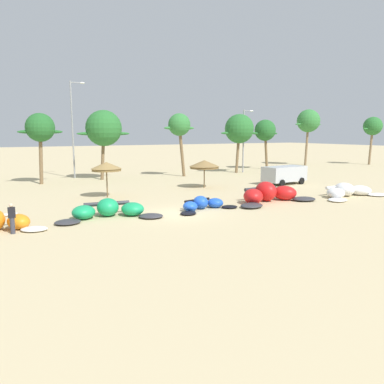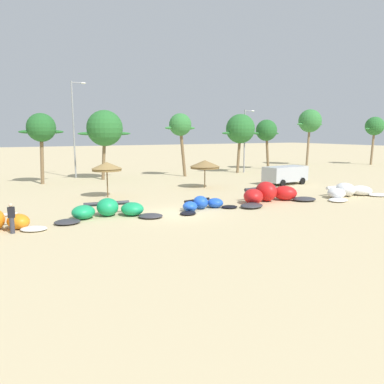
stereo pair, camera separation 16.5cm
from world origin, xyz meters
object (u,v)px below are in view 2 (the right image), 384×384
at_px(kite_left_of_center, 203,204).
at_px(palm_right, 310,121).
at_px(kite_right_of_center, 349,192).
at_px(lamppost_west_center, 74,126).
at_px(beach_umbrella_middle, 205,164).
at_px(kite_center, 269,194).
at_px(person_near_kites, 12,218).
at_px(beach_umbrella_near_van, 107,166).
at_px(palm_left, 41,128).
at_px(lamppost_east_center, 245,137).
at_px(parked_van, 284,174).
at_px(palm_rightmost, 375,127).
at_px(palm_right_of_gap, 266,131).
at_px(palm_left_of_gap, 105,129).
at_px(palm_center_left, 180,126).
at_px(palm_center_right, 240,129).
at_px(kite_left, 108,210).

xyz_separation_m(kite_left_of_center, palm_right, (32.73, 23.11, 6.66)).
distance_m(kite_right_of_center, lamppost_west_center, 30.02).
bearing_deg(kite_right_of_center, beach_umbrella_middle, 128.04).
height_order(kite_center, kite_right_of_center, kite_center).
bearing_deg(person_near_kites, kite_left_of_center, 3.71).
relative_size(kite_right_of_center, palm_right, 0.80).
relative_size(beach_umbrella_near_van, palm_left, 0.40).
bearing_deg(lamppost_east_center, kite_center, -120.85).
bearing_deg(palm_right, palm_left, -174.50).
xyz_separation_m(parked_van, lamppost_west_center, (-17.63, 15.66, 4.94)).
bearing_deg(kite_left_of_center, person_near_kites, -176.29).
xyz_separation_m(kite_right_of_center, parked_van, (0.46, 8.32, 0.66)).
relative_size(kite_left_of_center, kite_center, 0.67).
bearing_deg(kite_left_of_center, parked_van, 27.86).
distance_m(kite_center, palm_left, 24.13).
bearing_deg(palm_rightmost, kite_left_of_center, -156.13).
height_order(beach_umbrella_middle, lamppost_east_center, lamppost_east_center).
relative_size(beach_umbrella_middle, palm_right_of_gap, 0.41).
xyz_separation_m(kite_left_of_center, lamppost_west_center, (-3.95, 22.89, 5.68)).
height_order(palm_left_of_gap, palm_right, palm_right).
xyz_separation_m(parked_van, palm_rightmost, (29.21, 11.75, 5.09)).
relative_size(person_near_kites, palm_center_left, 0.22).
bearing_deg(palm_left, palm_center_right, -0.82).
distance_m(kite_left_of_center, palm_left_of_gap, 20.63).
distance_m(beach_umbrella_near_van, palm_left_of_gap, 12.72).
height_order(kite_left, kite_center, kite_center).
bearing_deg(palm_rightmost, parked_van, -158.09).
xyz_separation_m(beach_umbrella_near_van, palm_right, (37.17, 15.14, 4.48)).
bearing_deg(palm_right_of_gap, parked_van, -122.05).
distance_m(kite_left, palm_center_left, 23.20).
xyz_separation_m(kite_left_of_center, beach_umbrella_middle, (5.32, 9.00, 1.90)).
xyz_separation_m(kite_left_of_center, parked_van, (13.67, 7.23, 0.74)).
height_order(kite_right_of_center, parked_van, parked_van).
bearing_deg(beach_umbrella_middle, beach_umbrella_near_van, -173.98).
height_order(kite_center, palm_rightmost, palm_rightmost).
xyz_separation_m(person_near_kites, lamppost_west_center, (8.01, 23.66, 5.21)).
xyz_separation_m(beach_umbrella_middle, palm_right, (27.41, 14.11, 4.76)).
bearing_deg(palm_center_left, palm_left, 177.35).
bearing_deg(beach_umbrella_middle, palm_center_right, 41.92).
bearing_deg(palm_rightmost, lamppost_west_center, 175.23).
bearing_deg(parked_van, lamppost_west_center, 138.38).
bearing_deg(person_near_kites, lamppost_east_center, 33.99).
bearing_deg(palm_right_of_gap, lamppost_west_center, 175.81).
height_order(palm_right_of_gap, lamppost_east_center, lamppost_east_center).
relative_size(beach_umbrella_middle, palm_right, 0.32).
distance_m(palm_center_right, lamppost_west_center, 20.64).
xyz_separation_m(kite_center, lamppost_east_center, (11.16, 18.69, 4.02)).
xyz_separation_m(palm_right_of_gap, lamppost_east_center, (-5.20, -2.17, -0.88)).
bearing_deg(palm_center_left, beach_umbrella_middle, -102.34).
height_order(palm_rightmost, lamppost_east_center, lamppost_east_center).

